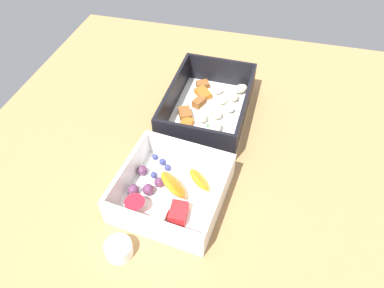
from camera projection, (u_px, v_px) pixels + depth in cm
name	position (u px, v px, depth cm)	size (l,w,h in cm)	color
table_surface	(202.00, 151.00, 61.49)	(80.00, 80.00, 2.00)	#9E7547
pasta_container	(208.00, 108.00, 65.07)	(21.00, 14.70, 6.13)	white
fruit_bowl	(171.00, 191.00, 52.19)	(16.50, 16.68, 5.50)	white
paper_cup_liner	(119.00, 249.00, 46.73)	(3.69, 3.69, 2.07)	white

